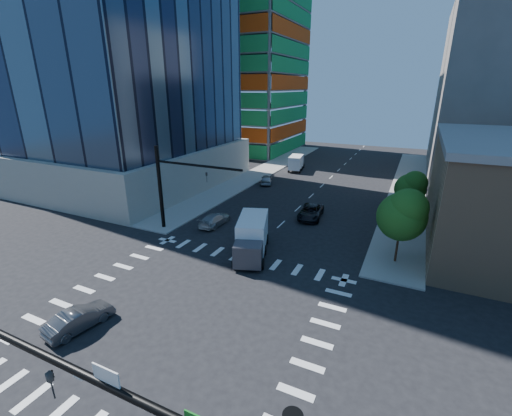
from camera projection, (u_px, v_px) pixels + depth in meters
The scene contains 14 objects.
ground at pixel (187, 313), 23.80m from camera, with size 160.00×160.00×0.00m, color black.
road_markings at pixel (187, 313), 23.80m from camera, with size 20.00×20.00×0.01m, color silver.
sidewalk_ne at pixel (408, 188), 52.84m from camera, with size 5.00×60.00×0.15m, color #9B9993.
sidewalk_nw at pixel (261, 172), 62.89m from camera, with size 5.00×60.00×0.15m, color #9B9993.
construction_building at pixel (242, 42), 79.36m from camera, with size 25.16×34.50×70.60m.
signal_mast_nw at pixel (171, 182), 35.79m from camera, with size 10.20×0.40×9.00m.
tree_south at pixel (404, 214), 29.00m from camera, with size 4.16×4.16×6.82m.
tree_north at pixel (412, 187), 39.34m from camera, with size 3.54×3.52×5.78m.
car_nb_far at pixel (311, 212), 40.88m from camera, with size 2.49×5.39×1.50m, color black.
car_sb_near at pixel (215, 219), 38.78m from camera, with size 1.90×4.68×1.36m, color #BCBCBC.
car_sb_mid at pixel (266, 179), 55.29m from camera, with size 1.73×4.29×1.46m, color #A9AAB1.
car_sb_cross at pixel (79, 319), 22.12m from camera, with size 1.50×4.29×1.41m, color #4A4B4F.
box_truck_near at pixel (251, 241), 31.51m from camera, with size 4.71×6.98×3.38m.
box_truck_far at pixel (297, 163), 64.34m from camera, with size 3.12×5.73×2.85m.
Camera 1 is at (12.88, -16.01, 14.88)m, focal length 24.00 mm.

